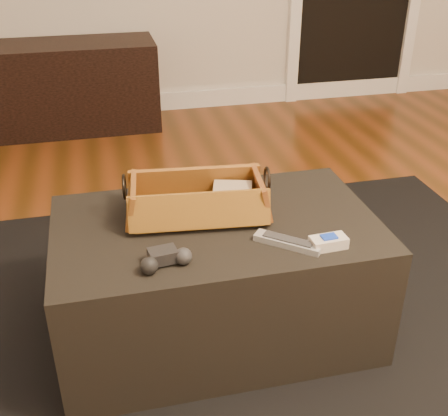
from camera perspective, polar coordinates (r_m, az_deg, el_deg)
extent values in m
cube|color=brown|center=(1.80, 9.82, -18.52)|extent=(5.00, 5.50, 0.01)
cube|color=white|center=(4.07, -4.86, 10.82)|extent=(5.00, 0.04, 0.12)
cube|color=black|center=(3.77, -17.72, 11.51)|extent=(1.39, 0.45, 0.55)
cube|color=black|center=(1.94, -0.38, -13.17)|extent=(2.60, 2.00, 0.01)
cube|color=black|center=(1.84, -0.75, -7.15)|extent=(1.00, 0.60, 0.42)
cube|color=black|center=(1.74, -3.40, -0.29)|extent=(0.23, 0.05, 0.02)
cube|color=tan|center=(1.79, 0.88, 1.34)|extent=(0.14, 0.11, 0.07)
cube|color=#9C6923|center=(1.77, -2.71, -0.56)|extent=(0.41, 0.22, 0.02)
cube|color=#A86125|center=(1.82, -3.02, 2.66)|extent=(0.42, 0.08, 0.11)
cube|color=#A16D24|center=(1.65, -2.47, -0.29)|extent=(0.42, 0.08, 0.11)
cube|color=#A55725|center=(1.76, 3.82, 1.64)|extent=(0.06, 0.21, 0.11)
cube|color=#915820|center=(1.74, -9.43, 0.85)|extent=(0.06, 0.21, 0.11)
torus|color=black|center=(1.74, 4.40, 2.97)|extent=(0.02, 0.08, 0.08)
torus|color=black|center=(1.72, -10.10, 2.12)|extent=(0.02, 0.08, 0.08)
cube|color=black|center=(1.54, -6.24, -4.81)|extent=(0.08, 0.06, 0.04)
sphere|color=black|center=(1.51, -7.61, -5.83)|extent=(0.06, 0.06, 0.05)
sphere|color=#29292B|center=(1.53, -4.15, -4.92)|extent=(0.06, 0.06, 0.05)
cube|color=#9A9DA1|center=(1.62, 6.49, -3.50)|extent=(0.18, 0.16, 0.02)
cube|color=#2C2D2F|center=(1.62, 6.52, -3.16)|extent=(0.13, 0.12, 0.00)
cube|color=beige|center=(1.63, 10.56, -3.45)|extent=(0.11, 0.06, 0.03)
cube|color=blue|center=(1.62, 10.62, -2.89)|extent=(0.05, 0.03, 0.01)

